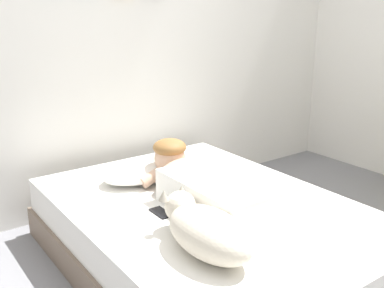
{
  "coord_description": "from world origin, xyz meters",
  "views": [
    {
      "loc": [
        -1.36,
        -1.25,
        1.39
      ],
      "look_at": [
        0.13,
        0.8,
        0.63
      ],
      "focal_mm": 42.3,
      "sensor_mm": 36.0,
      "label": 1
    }
  ],
  "objects_px": {
    "bed": "(208,236)",
    "coffee_cup": "(205,169)",
    "pillow": "(143,171)",
    "dog": "(205,230)",
    "cell_phone": "(161,213)",
    "person_lying": "(206,183)"
  },
  "relations": [
    {
      "from": "bed",
      "to": "coffee_cup",
      "type": "distance_m",
      "value": 0.51
    },
    {
      "from": "pillow",
      "to": "dog",
      "type": "height_order",
      "value": "dog"
    },
    {
      "from": "coffee_cup",
      "to": "cell_phone",
      "type": "distance_m",
      "value": 0.62
    },
    {
      "from": "dog",
      "to": "bed",
      "type": "bearing_deg",
      "value": 50.45
    },
    {
      "from": "bed",
      "to": "pillow",
      "type": "relative_size",
      "value": 3.73
    },
    {
      "from": "dog",
      "to": "coffee_cup",
      "type": "bearing_deg",
      "value": 52.5
    },
    {
      "from": "cell_phone",
      "to": "coffee_cup",
      "type": "bearing_deg",
      "value": 30.98
    },
    {
      "from": "pillow",
      "to": "dog",
      "type": "xyz_separation_m",
      "value": [
        -0.21,
        -0.9,
        0.05
      ]
    },
    {
      "from": "person_lying",
      "to": "bed",
      "type": "bearing_deg",
      "value": -108.54
    },
    {
      "from": "dog",
      "to": "cell_phone",
      "type": "relative_size",
      "value": 4.11
    },
    {
      "from": "coffee_cup",
      "to": "cell_phone",
      "type": "xyz_separation_m",
      "value": [
        -0.53,
        -0.32,
        -0.03
      ]
    },
    {
      "from": "pillow",
      "to": "dog",
      "type": "bearing_deg",
      "value": -102.94
    },
    {
      "from": "pillow",
      "to": "coffee_cup",
      "type": "relative_size",
      "value": 4.16
    },
    {
      "from": "person_lying",
      "to": "dog",
      "type": "distance_m",
      "value": 0.53
    },
    {
      "from": "dog",
      "to": "pillow",
      "type": "bearing_deg",
      "value": 77.06
    },
    {
      "from": "dog",
      "to": "cell_phone",
      "type": "distance_m",
      "value": 0.45
    },
    {
      "from": "coffee_cup",
      "to": "dog",
      "type": "bearing_deg",
      "value": -127.5
    },
    {
      "from": "person_lying",
      "to": "coffee_cup",
      "type": "bearing_deg",
      "value": 53.25
    },
    {
      "from": "bed",
      "to": "dog",
      "type": "relative_size",
      "value": 3.37
    },
    {
      "from": "pillow",
      "to": "cell_phone",
      "type": "bearing_deg",
      "value": -109.15
    },
    {
      "from": "pillow",
      "to": "person_lying",
      "type": "bearing_deg",
      "value": -76.37
    },
    {
      "from": "coffee_cup",
      "to": "bed",
      "type": "bearing_deg",
      "value": -125.3
    }
  ]
}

